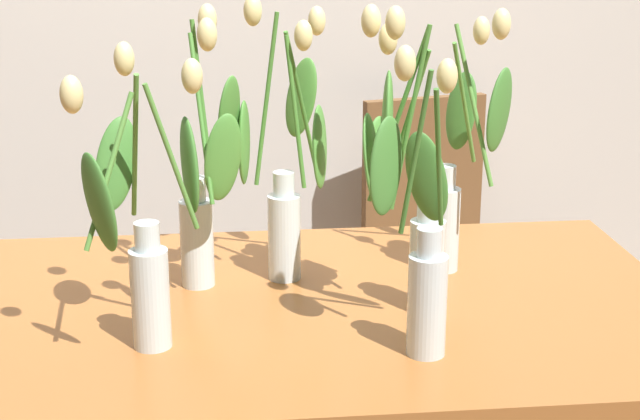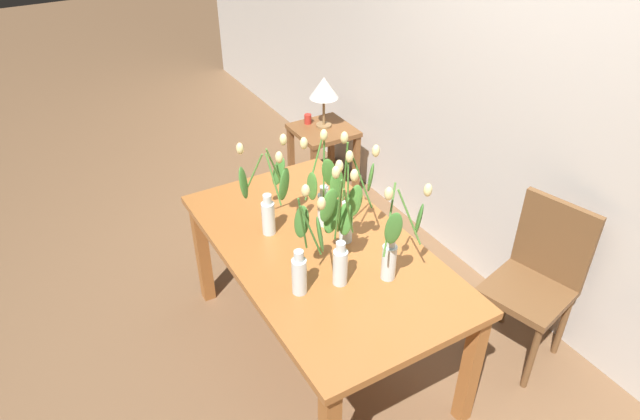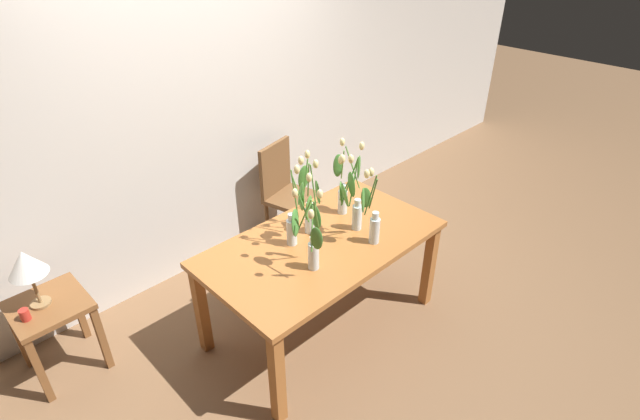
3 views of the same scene
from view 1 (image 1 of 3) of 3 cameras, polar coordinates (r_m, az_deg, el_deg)
The scene contains 8 objects.
dining_table at distance 1.93m, azimuth -2.31°, elevation -8.05°, with size 1.60×0.90×0.74m.
tulip_vase_0 at distance 1.92m, azimuth -6.87°, elevation 0.56°, with size 0.14×0.19×0.57m.
tulip_vase_1 at distance 2.04m, azimuth 8.07°, elevation 1.56°, with size 0.17×0.25×0.56m.
tulip_vase_2 at distance 1.97m, azimuth -2.01°, elevation 1.81°, with size 0.20×0.19×0.58m.
tulip_vase_3 at distance 1.68m, azimuth -10.40°, elevation -1.57°, with size 0.22×0.27×0.52m.
tulip_vase_4 at distance 1.65m, azimuth 6.08°, elevation -2.53°, with size 0.18×0.16×0.53m.
tulip_vase_5 at distance 1.81m, azimuth 5.23°, elevation 0.45°, with size 0.17×0.19×0.58m.
dining_chair at distance 2.98m, azimuth 6.89°, elevation -1.38°, with size 0.48×0.48×0.93m.
Camera 1 is at (-0.10, -1.74, 1.48)m, focal length 53.95 mm.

